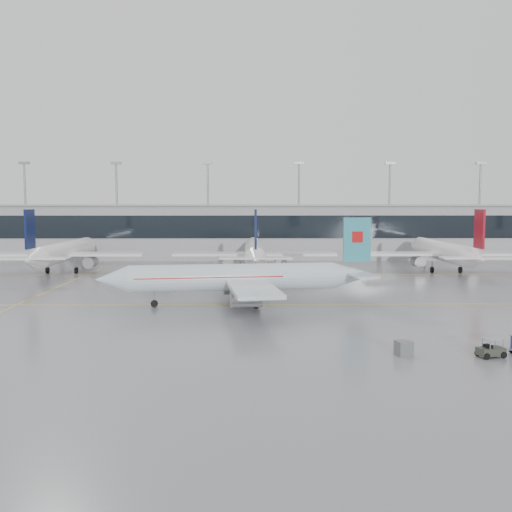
{
  "coord_description": "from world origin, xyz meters",
  "views": [
    {
      "loc": [
        -0.92,
        -70.45,
        12.6
      ],
      "look_at": [
        0.0,
        12.0,
        5.0
      ],
      "focal_mm": 40.0,
      "sensor_mm": 36.0,
      "label": 1
    }
  ],
  "objects": [
    {
      "name": "parked_jet_b",
      "position": [
        -35.0,
        33.69,
        3.71
      ],
      "size": [
        29.64,
        36.96,
        11.72
      ],
      "rotation": [
        0.0,
        0.0,
        1.57
      ],
      "color": "white",
      "rests_on": "ground"
    },
    {
      "name": "parked_jet_c",
      "position": [
        -0.0,
        33.69,
        3.71
      ],
      "size": [
        29.64,
        36.96,
        11.72
      ],
      "rotation": [
        0.0,
        0.0,
        1.57
      ],
      "color": "white",
      "rests_on": "ground"
    },
    {
      "name": "ground",
      "position": [
        0.0,
        0.0,
        0.0
      ],
      "size": [
        320.0,
        320.0,
        0.0
      ],
      "primitive_type": "plane",
      "color": "gray",
      "rests_on": "ground"
    },
    {
      "name": "gse_unit",
      "position": [
        11.88,
        -24.19,
        0.62
      ],
      "size": [
        1.49,
        1.43,
        1.24
      ],
      "primitive_type": "cube",
      "rotation": [
        0.0,
        0.0,
        0.26
      ],
      "color": "slate",
      "rests_on": "ground"
    },
    {
      "name": "taxi_line_main",
      "position": [
        0.0,
        0.0,
        0.01
      ],
      "size": [
        120.0,
        0.25,
        0.01
      ],
      "primitive_type": "cube",
      "color": "gold",
      "rests_on": "ground"
    },
    {
      "name": "terminal_glass",
      "position": [
        0.0,
        54.45,
        7.5
      ],
      "size": [
        180.0,
        0.2,
        5.0
      ],
      "primitive_type": "cube",
      "color": "black",
      "rests_on": "ground"
    },
    {
      "name": "taxi_line_cross",
      "position": [
        -30.0,
        15.0,
        0.01
      ],
      "size": [
        0.25,
        60.0,
        0.01
      ],
      "primitive_type": "cube",
      "color": "gold",
      "rests_on": "ground"
    },
    {
      "name": "baggage_tug",
      "position": [
        18.92,
        -24.73,
        0.55
      ],
      "size": [
        3.31,
        1.85,
        1.57
      ],
      "rotation": [
        0.0,
        0.0,
        0.26
      ],
      "color": "#32372D",
      "rests_on": "ground"
    },
    {
      "name": "taxi_line_north",
      "position": [
        0.0,
        30.0,
        0.01
      ],
      "size": [
        120.0,
        0.25,
        0.01
      ],
      "primitive_type": "cube",
      "color": "gold",
      "rests_on": "ground"
    },
    {
      "name": "terminal_roof",
      "position": [
        0.0,
        62.0,
        12.2
      ],
      "size": [
        182.0,
        16.0,
        0.4
      ],
      "primitive_type": "cube",
      "color": "gray",
      "rests_on": "ground"
    },
    {
      "name": "parked_jet_d",
      "position": [
        35.0,
        33.69,
        3.71
      ],
      "size": [
        29.64,
        36.96,
        11.72
      ],
      "rotation": [
        0.0,
        0.0,
        1.57
      ],
      "color": "white",
      "rests_on": "ground"
    },
    {
      "name": "terminal",
      "position": [
        0.0,
        62.0,
        6.0
      ],
      "size": [
        180.0,
        15.0,
        12.0
      ],
      "primitive_type": "cube",
      "color": "#969699",
      "rests_on": "ground"
    },
    {
      "name": "light_masts",
      "position": [
        0.0,
        68.0,
        13.34
      ],
      "size": [
        156.4,
        1.0,
        22.6
      ],
      "color": "gray",
      "rests_on": "ground"
    },
    {
      "name": "air_canada_jet",
      "position": [
        -1.69,
        -0.29,
        3.42
      ],
      "size": [
        35.05,
        27.85,
        10.84
      ],
      "rotation": [
        0.0,
        0.0,
        3.28
      ],
      "color": "silver",
      "rests_on": "ground"
    }
  ]
}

